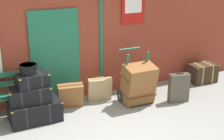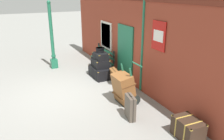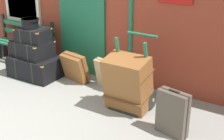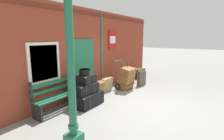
# 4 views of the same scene
# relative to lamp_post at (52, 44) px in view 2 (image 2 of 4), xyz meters

# --- Properties ---
(ground_plane) EXTENTS (60.00, 60.00, 0.00)m
(ground_plane) POSITION_rel_lamp_post_xyz_m (2.83, -0.31, -1.09)
(ground_plane) COLOR gray
(brick_facade) EXTENTS (10.40, 0.35, 3.20)m
(brick_facade) POSITION_rel_lamp_post_xyz_m (2.81, 2.28, 0.50)
(brick_facade) COLOR brown
(brick_facade) RESTS_ON ground
(lamp_post) EXTENTS (0.28, 0.28, 2.89)m
(lamp_post) POSITION_rel_lamp_post_xyz_m (0.00, 0.00, 0.00)
(lamp_post) COLOR #1E6647
(lamp_post) RESTS_ON ground
(platform_bench) EXTENTS (1.60, 0.43, 1.01)m
(platform_bench) POSITION_rel_lamp_post_xyz_m (1.20, 1.85, -0.65)
(platform_bench) COLOR #1E6647
(platform_bench) RESTS_ON ground
(steamer_trunk_base) EXTENTS (1.02, 0.67, 0.43)m
(steamer_trunk_base) POSITION_rel_lamp_post_xyz_m (1.97, 1.40, -0.88)
(steamer_trunk_base) COLOR black
(steamer_trunk_base) RESTS_ON ground
(steamer_trunk_middle) EXTENTS (0.85, 0.60, 0.33)m
(steamer_trunk_middle) POSITION_rel_lamp_post_xyz_m (1.90, 1.42, -0.51)
(steamer_trunk_middle) COLOR black
(steamer_trunk_middle) RESTS_ON steamer_trunk_base
(steamer_trunk_top) EXTENTS (0.64, 0.50, 0.27)m
(steamer_trunk_top) POSITION_rel_lamp_post_xyz_m (1.97, 1.42, -0.22)
(steamer_trunk_top) COLOR black
(steamer_trunk_top) RESTS_ON steamer_trunk_middle
(round_hatbox) EXTENTS (0.35, 0.34, 0.19)m
(round_hatbox) POSITION_rel_lamp_post_xyz_m (1.92, 1.42, 0.02)
(round_hatbox) COLOR black
(round_hatbox) RESTS_ON steamer_trunk_top
(porters_trolley) EXTENTS (0.71, 0.63, 1.19)m
(porters_trolley) POSITION_rel_lamp_post_xyz_m (4.24, 1.36, -0.82)
(porters_trolley) COLOR black
(porters_trolley) RESTS_ON ground
(large_brown_trunk) EXTENTS (0.70, 0.59, 0.94)m
(large_brown_trunk) POSITION_rel_lamp_post_xyz_m (4.24, 1.19, -0.62)
(large_brown_trunk) COLOR brown
(large_brown_trunk) RESTS_ON ground
(suitcase_charcoal) EXTENTS (0.58, 0.34, 0.58)m
(suitcase_charcoal) POSITION_rel_lamp_post_xyz_m (3.53, 1.71, -0.81)
(suitcase_charcoal) COLOR tan
(suitcase_charcoal) RESTS_ON ground
(suitcase_tan) EXTENTS (0.49, 0.26, 0.70)m
(suitcase_tan) POSITION_rel_lamp_post_xyz_m (5.13, 0.90, -0.76)
(suitcase_tan) COLOR #51473D
(suitcase_tan) RESTS_ON ground
(suitcase_umber) EXTENTS (0.59, 0.41, 0.58)m
(suitcase_umber) POSITION_rel_lamp_post_xyz_m (2.81, 1.64, -0.81)
(suitcase_umber) COLOR brown
(suitcase_umber) RESTS_ON ground
(corner_trunk) EXTENTS (0.72, 0.53, 0.49)m
(corner_trunk) POSITION_rel_lamp_post_xyz_m (6.46, 1.68, -0.85)
(corner_trunk) COLOR #332319
(corner_trunk) RESTS_ON ground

